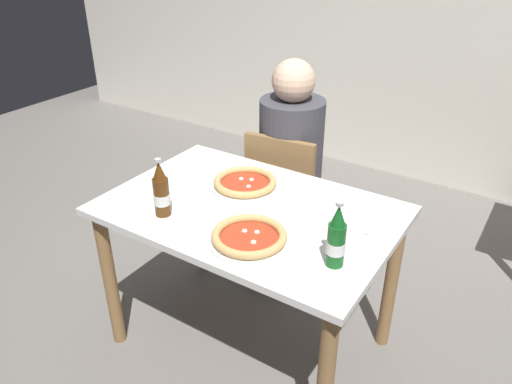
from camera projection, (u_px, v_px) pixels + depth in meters
ground_plane at (250, 340)px, 2.41m from camera, size 8.00×8.00×0.00m
back_wall_tiled at (425, 3)px, 3.40m from camera, size 7.00×0.10×2.60m
dining_table_main at (250, 230)px, 2.10m from camera, size 1.20×0.80×0.75m
chair_behind_table at (286, 194)px, 2.70m from camera, size 0.44×0.44×0.85m
diner_seated at (290, 174)px, 2.70m from camera, size 0.34×0.34×1.21m
pizza_margherita_near at (245, 183)px, 2.19m from camera, size 0.30×0.30×0.04m
pizza_marinara_far at (249, 237)px, 1.82m from camera, size 0.30×0.30×0.04m
beer_bottle_left at (161, 192)px, 1.95m from camera, size 0.07×0.07×0.25m
beer_bottle_center at (336, 239)px, 1.66m from camera, size 0.07×0.07×0.25m
napkin_with_cutlery at (363, 221)px, 1.95m from camera, size 0.21×0.21×0.01m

